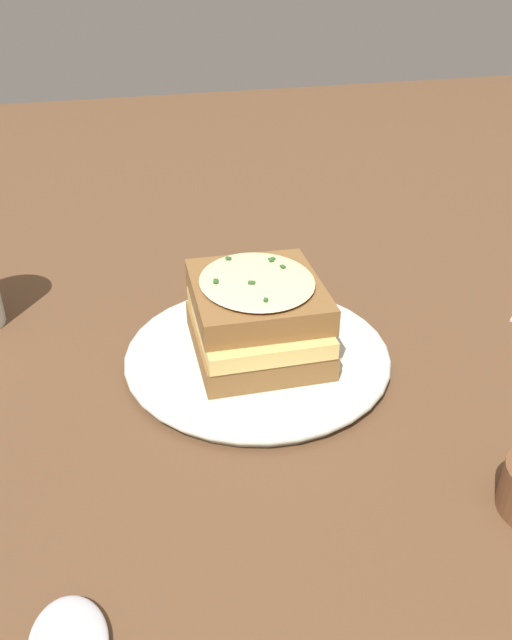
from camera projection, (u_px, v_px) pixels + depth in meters
ground_plane at (268, 361)px, 0.58m from camera, size 2.40×2.40×0.00m
dinner_plate at (256, 352)px, 0.58m from camera, size 0.24×0.24×0.01m
sandwich at (256, 314)px, 0.56m from camera, size 0.14×0.12×0.07m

